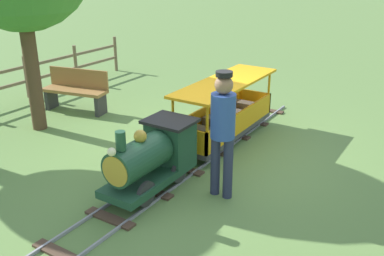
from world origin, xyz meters
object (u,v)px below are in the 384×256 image
at_px(passenger_car, 225,116).
at_px(conductor_person, 223,125).
at_px(locomotive, 153,155).
at_px(park_bench, 76,90).

height_order(passenger_car, conductor_person, conductor_person).
distance_m(locomotive, park_bench, 3.60).
xyz_separation_m(locomotive, conductor_person, (-0.82, -0.34, 0.47)).
height_order(passenger_car, park_bench, passenger_car).
relative_size(passenger_car, conductor_person, 1.45).
height_order(locomotive, park_bench, locomotive).
height_order(locomotive, conductor_person, conductor_person).
bearing_deg(passenger_car, locomotive, 90.00).
xyz_separation_m(locomotive, park_bench, (3.17, -1.69, -0.07)).
bearing_deg(conductor_person, locomotive, 22.38).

